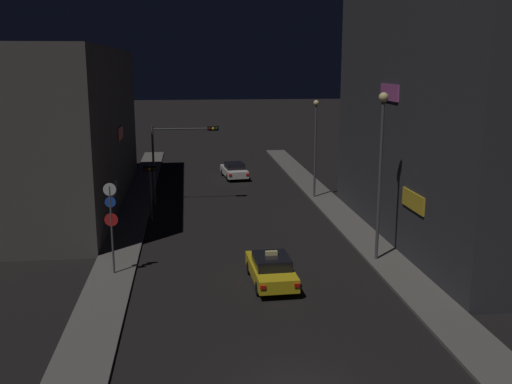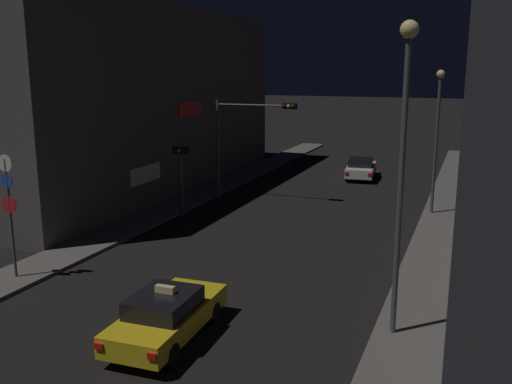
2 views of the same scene
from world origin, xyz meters
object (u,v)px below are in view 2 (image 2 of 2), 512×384
traffic_light_overhead (246,129)px  street_lamp_near_block (403,138)px  taxi (167,315)px  sign_pole_left (9,204)px  traffic_light_left_kerb (181,166)px  far_car (361,168)px  street_lamp_far_block (437,126)px

traffic_light_overhead → street_lamp_near_block: bearing=-53.5°
taxi → traffic_light_overhead: size_ratio=0.78×
traffic_light_overhead → sign_pole_left: 14.90m
taxi → traffic_light_left_kerb: 13.72m
far_car → street_lamp_near_block: size_ratio=0.54×
taxi → traffic_light_overhead: bearing=105.0°
far_car → traffic_light_left_kerb: size_ratio=1.25×
taxi → street_lamp_near_block: street_lamp_near_block is taller
sign_pole_left → street_lamp_near_block: bearing=2.4°
street_lamp_far_block → far_car: bearing=122.1°
taxi → street_lamp_near_block: size_ratio=0.53×
traffic_light_left_kerb → sign_pole_left: 10.22m
traffic_light_left_kerb → street_lamp_near_block: (12.10, -9.58, 3.04)m
traffic_light_left_kerb → street_lamp_far_block: size_ratio=0.51×
far_car → sign_pole_left: (-7.80, -23.84, 2.09)m
street_lamp_near_block → traffic_light_left_kerb: bearing=141.6°
street_lamp_far_block → taxi: bearing=-108.7°
sign_pole_left → street_lamp_near_block: street_lamp_near_block is taller
street_lamp_near_block → street_lamp_far_block: 14.66m
street_lamp_near_block → taxi: bearing=-157.0°
far_car → traffic_light_left_kerb: 15.31m
traffic_light_left_kerb → street_lamp_near_block: street_lamp_near_block is taller
traffic_light_overhead → street_lamp_near_block: street_lamp_near_block is taller
far_car → traffic_light_left_kerb: (-6.57, -13.70, 1.92)m
traffic_light_overhead → far_car: bearing=62.7°
taxi → sign_pole_left: bearing=165.3°
street_lamp_near_block → far_car: bearing=103.4°
street_lamp_far_block → traffic_light_overhead: bearing=-176.4°
traffic_light_overhead → street_lamp_far_block: size_ratio=0.79×
traffic_light_overhead → sign_pole_left: traffic_light_overhead is taller
traffic_light_overhead → traffic_light_left_kerb: bearing=-111.9°
far_car → sign_pole_left: bearing=-108.1°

